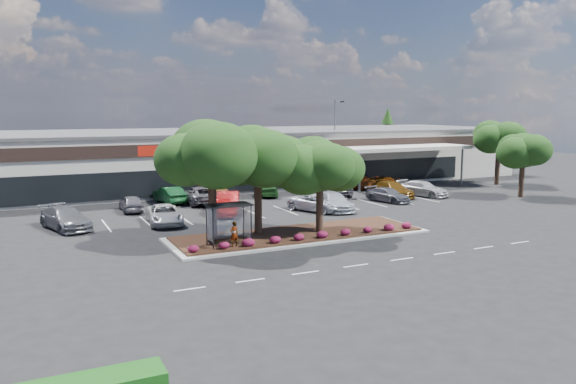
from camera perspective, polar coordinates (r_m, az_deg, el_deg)
name	(u,v)px	position (r m, az deg, el deg)	size (l,w,h in m)	color
ground	(354,246)	(36.61, 6.70, -5.45)	(160.00, 160.00, 0.00)	black
retail_store	(200,157)	(66.93, -8.94, 3.54)	(80.40, 25.20, 6.25)	silver
landscape_island	(298,234)	(39.01, 1.06, -4.34)	(18.00, 6.00, 0.26)	#A9A9A4
lane_markings	(283,218)	(45.48, -0.49, -2.65)	(33.12, 20.06, 0.01)	silver
shrub_row	(313,235)	(37.10, 2.52, -4.40)	(17.00, 0.80, 0.50)	maroon
bus_shelter	(228,212)	(35.50, -6.12, -2.07)	(2.75, 1.55, 2.59)	black
island_tree_west	(212,180)	(36.50, -7.73, 1.21)	(7.20, 7.20, 7.89)	#11340F
island_tree_mid	(258,180)	(38.39, -3.07, 1.20)	(6.60, 6.60, 7.32)	#11340F
island_tree_east	(320,185)	(38.83, 3.25, 0.67)	(5.80, 5.80, 6.50)	#11340F
tree_east_near	(522,165)	(60.53, 22.71, 2.57)	(5.60, 5.60, 6.51)	#11340F
tree_east_far	(498,152)	(69.56, 20.57, 3.82)	(6.40, 6.40, 7.62)	#11340F
conifer_north_east	(387,136)	(91.17, 10.04, 5.63)	(3.96, 3.96, 9.00)	#11340F
person_waiting	(234,234)	(35.08, -5.50, -4.27)	(0.58, 0.38, 1.59)	#594C47
light_pole	(335,146)	(67.39, 4.84, 4.67)	(1.41, 0.78, 9.83)	#A9A9A4
car_0	(65,218)	(44.25, -21.67, -2.50)	(2.29, 5.63, 1.63)	#5C5E64
car_1	(164,215)	(44.03, -12.45, -2.26)	(2.43, 5.26, 1.46)	silver
car_2	(228,202)	(48.26, -6.13, -1.03)	(1.80, 5.16, 1.70)	maroon
car_3	(222,208)	(46.59, -6.70, -1.62)	(1.41, 4.03, 1.33)	maroon
car_4	(317,203)	(48.46, 2.92, -1.09)	(2.44, 5.30, 1.47)	silver
car_5	(333,202)	(48.90, 4.62, -0.98)	(2.16, 5.31, 1.54)	#B4B9C1
car_6	(388,195)	(54.07, 10.12, -0.30)	(1.87, 4.59, 1.33)	#4F5057
car_7	(392,189)	(57.16, 10.56, 0.27)	(2.16, 5.31, 1.54)	#623D0D
car_8	(423,189)	(58.37, 13.52, 0.33)	(2.13, 5.24, 1.52)	#B8B8B8
car_9	(131,203)	(50.06, -15.64, -1.12)	(1.69, 4.19, 1.43)	slate
car_10	(169,195)	(53.63, -11.96, -0.29)	(1.66, 4.77, 1.57)	#11411C
car_11	(199,195)	(52.94, -9.01, -0.30)	(2.66, 5.77, 1.60)	#515159
car_12	(209,191)	(55.35, -8.08, 0.09)	(1.69, 4.83, 1.59)	brown
car_13	(269,190)	(56.82, -1.99, 0.25)	(1.86, 4.58, 1.33)	#225520
car_14	(331,188)	(57.28, 4.39, 0.43)	(2.66, 5.77, 1.60)	#4F4E54
car_15	(353,182)	(62.30, 6.58, 1.03)	(2.20, 5.40, 1.57)	#652F12
car_16	(382,182)	(63.48, 9.55, 1.00)	(1.86, 4.57, 1.33)	#622D09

